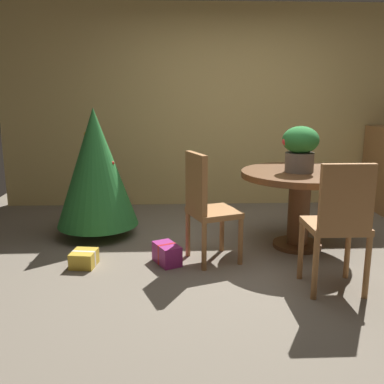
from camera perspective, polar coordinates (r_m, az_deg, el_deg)
ground_plane at (r=3.99m, az=9.00°, el=-9.16°), size 6.60×6.60×0.00m
back_wall_panel at (r=5.87m, az=5.16°, el=11.00°), size 6.00×0.10×2.60m
round_dining_table at (r=4.30m, az=13.96°, el=0.35°), size 1.13×1.13×0.76m
flower_vase at (r=4.20m, az=13.97°, el=5.78°), size 0.35×0.34×0.43m
wooden_chair_near at (r=3.38m, az=18.71°, el=-3.51°), size 0.43×0.41×1.01m
wooden_chair_left_near at (r=3.82m, az=1.82°, el=-1.49°), size 0.51×0.52×0.99m
holiday_tree at (r=4.60m, az=-12.49°, el=3.14°), size 0.84×0.84×1.34m
gift_box_gold at (r=3.97m, az=-13.94°, el=-8.45°), size 0.23×0.26×0.14m
gift_box_purple at (r=3.91m, az=-3.30°, el=-8.08°), size 0.28×0.33×0.18m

